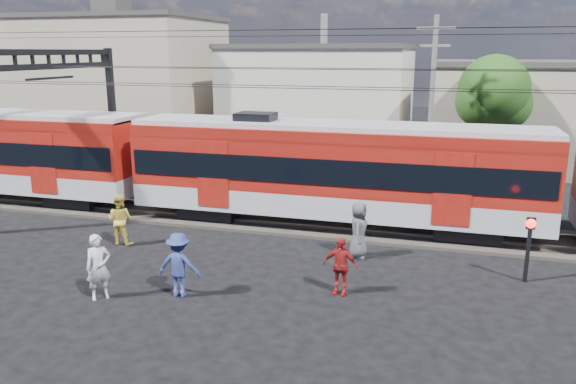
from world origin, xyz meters
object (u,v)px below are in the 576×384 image
(pedestrian_c, at_px, (179,265))
(crossing_signal, at_px, (529,237))
(pedestrian_a, at_px, (99,267))
(commuter_train, at_px, (339,169))

(pedestrian_c, xyz_separation_m, crossing_signal, (9.66, 3.83, 0.48))
(pedestrian_a, bearing_deg, crossing_signal, -23.17)
(crossing_signal, bearing_deg, pedestrian_c, -158.36)
(pedestrian_a, xyz_separation_m, crossing_signal, (11.77, 4.60, 0.47))
(commuter_train, xyz_separation_m, pedestrian_a, (-5.23, -8.39, -1.45))
(pedestrian_a, relative_size, pedestrian_c, 1.00)
(pedestrian_a, relative_size, crossing_signal, 0.93)
(commuter_train, bearing_deg, pedestrian_c, -112.24)
(commuter_train, xyz_separation_m, crossing_signal, (6.55, -3.79, -0.98))
(pedestrian_a, distance_m, pedestrian_c, 2.24)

